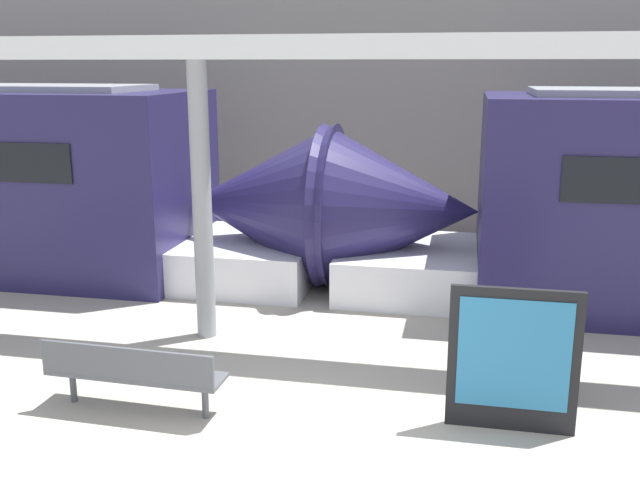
% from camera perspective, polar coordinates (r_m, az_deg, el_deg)
% --- Properties ---
extents(station_wall, '(56.00, 0.20, 5.00)m').
position_cam_1_polar(station_wall, '(15.36, 6.10, 9.95)').
color(station_wall, gray).
rests_on(station_wall, ground_plane).
extents(bench_near, '(1.91, 0.50, 0.77)m').
position_cam_1_polar(bench_near, '(7.70, -14.78, -10.11)').
color(bench_near, '#4C4F54').
rests_on(bench_near, ground_plane).
extents(trash_bin, '(0.50, 0.50, 0.84)m').
position_cam_1_polar(trash_bin, '(8.12, 16.82, -9.30)').
color(trash_bin, black).
rests_on(trash_bin, ground_plane).
extents(poster_board, '(1.26, 0.07, 1.47)m').
position_cam_1_polar(poster_board, '(7.28, 15.19, -9.23)').
color(poster_board, black).
rests_on(poster_board, ground_plane).
extents(support_column_near, '(0.25, 0.25, 3.59)m').
position_cam_1_polar(support_column_near, '(9.28, -9.42, 2.88)').
color(support_column_near, gray).
rests_on(support_column_near, ground_plane).
extents(canopy_beam, '(28.00, 0.60, 0.28)m').
position_cam_1_polar(canopy_beam, '(9.11, -9.92, 14.92)').
color(canopy_beam, silver).
rests_on(canopy_beam, support_column_near).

